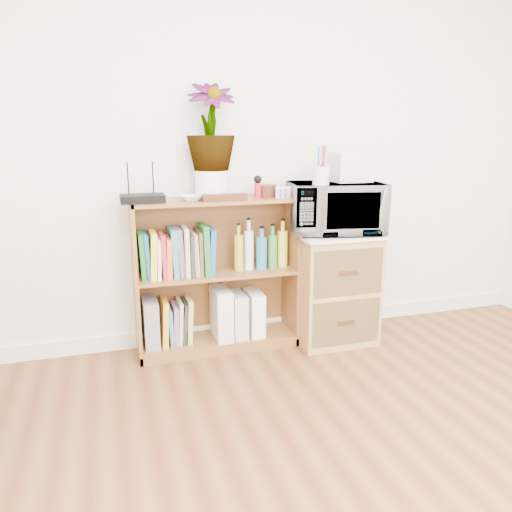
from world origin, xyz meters
name	(u,v)px	position (x,y,z in m)	size (l,w,h in m)	color
skirting_board	(263,325)	(0.00, 2.24, 0.05)	(4.00, 0.02, 0.10)	white
bookshelf	(217,275)	(-0.35, 2.10, 0.47)	(1.00, 0.30, 0.95)	brown
wicker_unit	(331,288)	(0.40, 2.02, 0.35)	(0.50, 0.45, 0.70)	#9E7542
microwave	(335,208)	(0.40, 2.02, 0.88)	(0.57, 0.38, 0.31)	white
pen_cup	(321,176)	(0.25, 1.91, 1.09)	(0.10, 0.10, 0.11)	silver
small_appliance	(350,167)	(0.51, 2.06, 1.13)	(0.23, 0.19, 0.18)	silver
router	(142,198)	(-0.78, 2.08, 0.97)	(0.25, 0.17, 0.04)	black
white_bowl	(191,198)	(-0.50, 2.07, 0.97)	(0.13, 0.13, 0.03)	white
plant_pot	(212,185)	(-0.36, 2.12, 1.03)	(0.20, 0.20, 0.17)	white
potted_plant	(211,127)	(-0.36, 2.12, 1.37)	(0.28, 0.28, 0.50)	#367F32
trinket_box	(225,197)	(-0.31, 2.00, 0.97)	(0.26, 0.07, 0.04)	#3B1F10
kokeshi_doll	(258,191)	(-0.10, 2.06, 1.00)	(0.04, 0.04, 0.09)	red
wooden_bowl	(266,191)	(-0.02, 2.11, 0.99)	(0.13, 0.13, 0.07)	#381B0F
paint_jars	(283,194)	(0.05, 2.01, 0.98)	(0.12, 0.04, 0.06)	pink
file_box	(150,322)	(-0.77, 2.10, 0.22)	(0.09, 0.23, 0.29)	gray
magazine_holder_left	(221,313)	(-0.33, 2.09, 0.23)	(0.10, 0.26, 0.32)	silver
magazine_holder_mid	(238,314)	(-0.22, 2.09, 0.21)	(0.09, 0.22, 0.28)	silver
magazine_holder_right	(254,312)	(-0.11, 2.09, 0.21)	(0.09, 0.23, 0.28)	white
cookbooks	(177,253)	(-0.59, 2.10, 0.64)	(0.45, 0.20, 0.30)	#1F7627
liquor_bottles	(261,246)	(-0.06, 2.10, 0.64)	(0.35, 0.06, 0.31)	gold
lower_books	(176,322)	(-0.61, 2.10, 0.20)	(0.19, 0.19, 0.28)	gold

